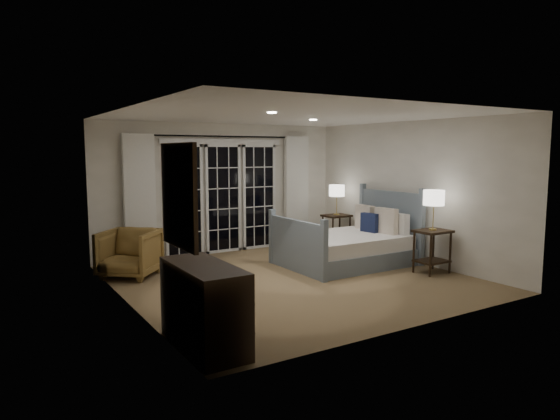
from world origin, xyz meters
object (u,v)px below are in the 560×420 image
nightstand_right (336,226)px  armchair (130,253)px  dresser (204,306)px  nightstand_left (432,244)px  lamp_right (337,191)px  bed (349,246)px  lamp_left (434,198)px

nightstand_right → armchair: bearing=-177.3°
dresser → armchair: bearing=87.7°
nightstand_left → lamp_right: size_ratio=1.16×
bed → armchair: bearing=162.7°
lamp_right → nightstand_left: bearing=-90.4°
lamp_right → dresser: (-4.39, -3.46, -0.74)m
nightstand_left → armchair: size_ratio=0.85×
nightstand_left → lamp_right: 2.62m
bed → lamp_left: lamp_left is taller
bed → nightstand_right: bed is taller
dresser → nightstand_right: bearing=38.2°
nightstand_left → armchair: 4.83m
lamp_left → dresser: size_ratio=0.54×
bed → nightstand_right: size_ratio=3.15×
nightstand_left → nightstand_right: 2.52m
nightstand_right → lamp_left: size_ratio=1.05×
armchair → lamp_left: bearing=13.0°
nightstand_left → dresser: size_ratio=0.59×
lamp_right → armchair: bearing=-177.3°
bed → dresser: (-3.65, -2.16, 0.11)m
lamp_right → dresser: bearing=-141.8°
nightstand_right → lamp_left: 2.64m
dresser → bed: bearing=30.7°
bed → armchair: bed is taller
nightstand_right → lamp_left: lamp_left is taller
lamp_right → dresser: lamp_right is taller
nightstand_right → lamp_right: (0.00, 0.00, 0.72)m
nightstand_right → armchair: (-4.26, -0.20, -0.07)m
nightstand_left → armchair: (-4.24, 2.32, -0.09)m
bed → lamp_right: bearing=60.2°
nightstand_left → dresser: (-4.37, -0.94, -0.04)m
lamp_left → lamp_right: 2.52m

